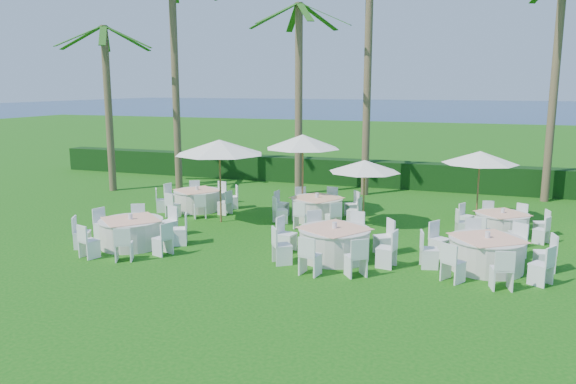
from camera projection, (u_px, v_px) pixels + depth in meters
name	position (u px, v px, depth m)	size (l,w,h in m)	color
ground	(285.00, 258.00, 15.42)	(120.00, 120.00, 0.00)	#10530E
hedge	(371.00, 173.00, 26.42)	(34.00, 1.00, 1.20)	black
ocean	(461.00, 109.00, 109.85)	(260.00, 260.00, 0.00)	#082453
banquet_table_a	(131.00, 232.00, 16.52)	(3.21, 3.21, 0.98)	beige
banquet_table_b	(334.00, 243.00, 15.32)	(3.46, 3.46, 1.03)	beige
banquet_table_c	(486.00, 253.00, 14.43)	(3.35, 3.35, 1.01)	beige
banquet_table_d	(197.00, 200.00, 21.31)	(3.09, 3.09, 0.94)	beige
banquet_table_e	(317.00, 208.00, 19.76)	(3.20, 3.20, 0.96)	beige
banquet_table_f	(502.00, 224.00, 17.72)	(2.83, 2.83, 0.88)	beige
umbrella_a	(219.00, 147.00, 19.03)	(3.08, 3.08, 2.87)	brown
umbrella_b	(365.00, 166.00, 18.47)	(2.39, 2.39, 2.26)	brown
umbrella_c	(303.00, 142.00, 20.30)	(2.75, 2.75, 2.93)	brown
umbrella_d	(480.00, 157.00, 19.26)	(2.59, 2.59, 2.46)	brown
palm_a	(175.00, 73.00, 24.82)	(4.41, 4.08, 9.47)	brown
palm_b	(299.00, 90.00, 23.71)	(4.40, 3.96, 8.05)	brown
palm_c	(368.00, 56.00, 23.33)	(4.30, 4.34, 10.79)	brown
palm_d	(555.00, 77.00, 22.09)	(4.41, 4.08, 9.07)	brown
palm_f	(108.00, 100.00, 24.65)	(4.41, 4.09, 7.22)	brown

